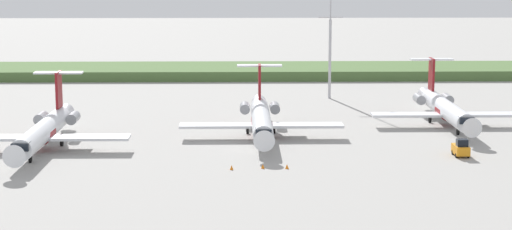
% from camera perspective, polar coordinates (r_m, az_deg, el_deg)
% --- Properties ---
extents(ground_plane, '(500.00, 500.00, 0.00)m').
position_cam_1_polar(ground_plane, '(145.00, -0.15, 0.18)').
color(ground_plane, '#9E9B96').
extents(grass_berm, '(320.00, 20.00, 2.07)m').
position_cam_1_polar(grass_berm, '(191.54, -0.37, 2.85)').
color(grass_berm, '#4C6B38').
rests_on(grass_berm, ground).
extents(regional_jet_nearest, '(22.81, 31.00, 9.00)m').
position_cam_1_polar(regional_jet_nearest, '(119.20, -13.51, -0.96)').
color(regional_jet_nearest, silver).
rests_on(regional_jet_nearest, ground).
extents(regional_jet_second, '(22.81, 31.00, 9.00)m').
position_cam_1_polar(regional_jet_second, '(124.58, 0.33, -0.23)').
color(regional_jet_second, silver).
rests_on(regional_jet_second, ground).
extents(regional_jet_third, '(22.81, 31.00, 9.00)m').
position_cam_1_polar(regional_jet_third, '(136.32, 12.11, 0.43)').
color(regional_jet_third, silver).
rests_on(regional_jet_third, ground).
extents(antenna_mast, '(4.40, 0.50, 22.35)m').
position_cam_1_polar(antenna_mast, '(159.33, 4.79, 4.39)').
color(antenna_mast, '#B2B2B7').
rests_on(antenna_mast, ground).
extents(baggage_tug, '(1.72, 3.20, 2.30)m').
position_cam_1_polar(baggage_tug, '(114.86, 13.07, -2.12)').
color(baggage_tug, orange).
rests_on(baggage_tug, ground).
extents(safety_cone_front_marker, '(0.44, 0.44, 0.55)m').
position_cam_1_polar(safety_cone_front_marker, '(104.93, -1.59, -3.40)').
color(safety_cone_front_marker, orange).
rests_on(safety_cone_front_marker, ground).
extents(safety_cone_mid_marker, '(0.44, 0.44, 0.55)m').
position_cam_1_polar(safety_cone_mid_marker, '(105.54, 0.44, -3.32)').
color(safety_cone_mid_marker, orange).
rests_on(safety_cone_mid_marker, ground).
extents(safety_cone_rear_marker, '(0.44, 0.44, 0.55)m').
position_cam_1_polar(safety_cone_rear_marker, '(105.49, 2.01, -3.33)').
color(safety_cone_rear_marker, orange).
rests_on(safety_cone_rear_marker, ground).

